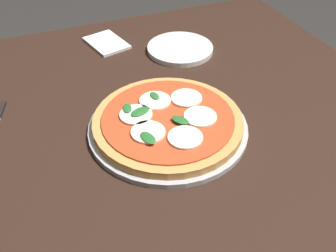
# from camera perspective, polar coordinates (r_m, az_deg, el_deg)

# --- Properties ---
(dining_table) EXTENTS (1.22, 1.09, 0.73)m
(dining_table) POSITION_cam_1_polar(r_m,az_deg,el_deg) (0.90, 2.61, -6.26)
(dining_table) COLOR black
(dining_table) RESTS_ON ground_plane
(serving_tray) EXTENTS (0.34, 0.34, 0.01)m
(serving_tray) POSITION_cam_1_polar(r_m,az_deg,el_deg) (0.85, 0.00, -0.21)
(serving_tray) COLOR #B2B2B7
(serving_tray) RESTS_ON dining_table
(pizza) EXTENTS (0.32, 0.32, 0.03)m
(pizza) POSITION_cam_1_polar(r_m,az_deg,el_deg) (0.84, -0.03, 0.72)
(pizza) COLOR tan
(pizza) RESTS_ON serving_tray
(plate_white) EXTENTS (0.18, 0.18, 0.01)m
(plate_white) POSITION_cam_1_polar(r_m,az_deg,el_deg) (1.14, 1.76, 11.06)
(plate_white) COLOR white
(plate_white) RESTS_ON dining_table
(napkin) EXTENTS (0.15, 0.12, 0.01)m
(napkin) POSITION_cam_1_polar(r_m,az_deg,el_deg) (1.18, -8.84, 11.73)
(napkin) COLOR white
(napkin) RESTS_ON dining_table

